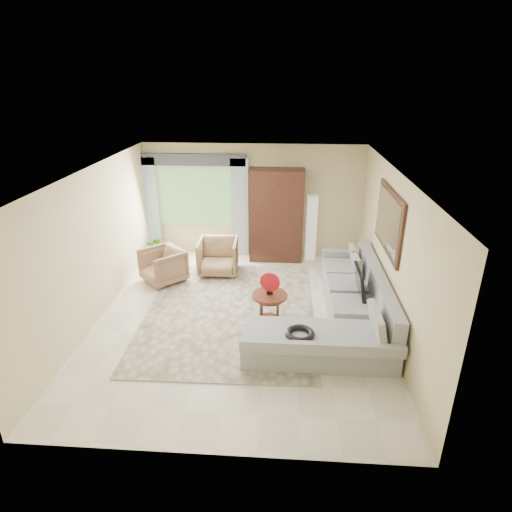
# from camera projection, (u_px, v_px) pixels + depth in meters

# --- Properties ---
(ground) EXTENTS (6.00, 6.00, 0.00)m
(ground) POSITION_uv_depth(u_px,v_px,m) (241.00, 317.00, 7.63)
(ground) COLOR silver
(ground) RESTS_ON ground
(area_rug) EXTENTS (3.07, 4.05, 0.02)m
(area_rug) POSITION_uv_depth(u_px,v_px,m) (230.00, 311.00, 7.82)
(area_rug) COLOR #C1B899
(area_rug) RESTS_ON ground
(sectional_sofa) EXTENTS (2.30, 3.46, 0.90)m
(sectional_sofa) POSITION_uv_depth(u_px,v_px,m) (344.00, 312.00, 7.24)
(sectional_sofa) COLOR #9B9CA3
(sectional_sofa) RESTS_ON ground
(tv_screen) EXTENTS (0.14, 0.74, 0.48)m
(tv_screen) POSITION_uv_depth(u_px,v_px,m) (360.00, 282.00, 7.32)
(tv_screen) COLOR black
(tv_screen) RESTS_ON sectional_sofa
(garden_hose) EXTENTS (0.43, 0.43, 0.09)m
(garden_hose) POSITION_uv_depth(u_px,v_px,m) (300.00, 334.00, 6.17)
(garden_hose) COLOR black
(garden_hose) RESTS_ON sectional_sofa
(coffee_table) EXTENTS (0.60, 0.60, 0.60)m
(coffee_table) POSITION_uv_depth(u_px,v_px,m) (269.00, 309.00, 7.27)
(coffee_table) COLOR #451F12
(coffee_table) RESTS_ON ground
(red_disc) EXTENTS (0.34, 0.09, 0.34)m
(red_disc) POSITION_uv_depth(u_px,v_px,m) (270.00, 282.00, 7.07)
(red_disc) COLOR red
(red_disc) RESTS_ON coffee_table
(armchair_left) EXTENTS (1.10, 1.10, 0.72)m
(armchair_left) POSITION_uv_depth(u_px,v_px,m) (163.00, 266.00, 8.81)
(armchair_left) COLOR #8E664D
(armchair_left) RESTS_ON ground
(armchair_right) EXTENTS (0.85, 0.87, 0.77)m
(armchair_right) POSITION_uv_depth(u_px,v_px,m) (218.00, 257.00, 9.18)
(armchair_right) COLOR #966F52
(armchair_right) RESTS_ON ground
(potted_plant) EXTENTS (0.54, 0.48, 0.56)m
(potted_plant) POSITION_uv_depth(u_px,v_px,m) (157.00, 247.00, 9.97)
(potted_plant) COLOR #999999
(potted_plant) RESTS_ON ground
(armoire) EXTENTS (1.20, 0.55, 2.10)m
(armoire) POSITION_uv_depth(u_px,v_px,m) (276.00, 216.00, 9.68)
(armoire) COLOR black
(armoire) RESTS_ON ground
(floor_lamp) EXTENTS (0.24, 0.24, 1.50)m
(floor_lamp) POSITION_uv_depth(u_px,v_px,m) (311.00, 228.00, 9.80)
(floor_lamp) COLOR silver
(floor_lamp) RESTS_ON ground
(window) EXTENTS (1.80, 0.04, 1.40)m
(window) POSITION_uv_depth(u_px,v_px,m) (195.00, 196.00, 9.89)
(window) COLOR #669E59
(window) RESTS_ON wall_back
(curtain_left) EXTENTS (0.40, 0.08, 2.30)m
(curtain_left) POSITION_uv_depth(u_px,v_px,m) (150.00, 207.00, 9.97)
(curtain_left) COLOR #9EB7CC
(curtain_left) RESTS_ON ground
(curtain_right) EXTENTS (0.40, 0.08, 2.30)m
(curtain_right) POSITION_uv_depth(u_px,v_px,m) (240.00, 208.00, 9.84)
(curtain_right) COLOR #9EB7CC
(curtain_right) RESTS_ON ground
(valance) EXTENTS (2.40, 0.12, 0.26)m
(valance) POSITION_uv_depth(u_px,v_px,m) (192.00, 160.00, 9.49)
(valance) COLOR #1E232D
(valance) RESTS_ON wall_back
(wall_mirror) EXTENTS (0.05, 1.70, 1.05)m
(wall_mirror) POSITION_uv_depth(u_px,v_px,m) (389.00, 221.00, 7.10)
(wall_mirror) COLOR black
(wall_mirror) RESTS_ON wall_right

